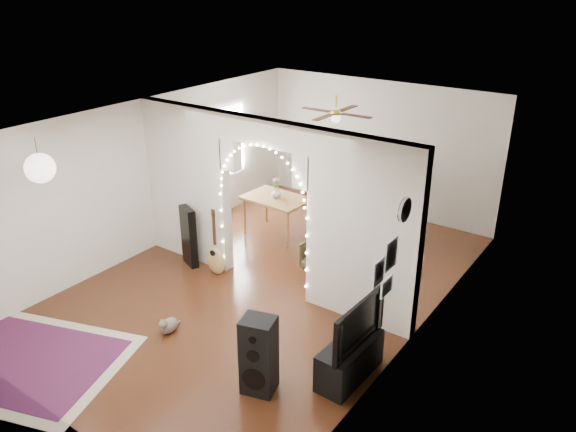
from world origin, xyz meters
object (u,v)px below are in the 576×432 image
Objects in this scene: media_console at (350,360)px; dining_table at (276,201)px; acoustic_guitar at (215,251)px; dining_chair_left at (341,228)px; dining_chair_right at (320,255)px; bookcase at (382,197)px; floor_speaker at (259,355)px.

media_console is 0.81× the size of dining_table.
acoustic_guitar is 2.59m from dining_chair_left.
dining_table is at bearing 156.49° from dining_chair_right.
acoustic_guitar is 0.60× the size of bookcase.
floor_speaker is at bearing -95.51° from bookcase.
dining_chair_right is (-1.00, 2.96, -0.25)m from floor_speaker.
dining_chair_left is at bearing 105.61° from dining_chair_right.
bookcase is 3.47× the size of dining_chair_left.
dining_table reaches higher than dining_chair_left.
acoustic_guitar is 3.24m from media_console.
dining_chair_right is (-1.77, 2.13, -0.01)m from media_console.
media_console is at bearing -48.26° from dining_chair_right.
dining_table is at bearing -166.46° from dining_chair_left.
floor_speaker is 2.10× the size of dining_chair_left.
acoustic_guitar is 0.80× the size of dining_table.
acoustic_guitar reaches higher than dining_table.
acoustic_guitar is at bearing -133.68° from bookcase.
floor_speaker reaches higher than media_console.
floor_speaker is at bearing -86.28° from dining_chair_left.
dining_table is 1.60m from dining_chair_right.
dining_table is (-0.09, 1.81, 0.25)m from acoustic_guitar.
dining_table reaches higher than media_console.
media_console reaches higher than dining_chair_right.
acoustic_guitar is 0.99× the size of media_console.
dining_table is 2.62× the size of dining_chair_left.
dining_table is 1.32m from dining_chair_left.
bookcase reaches higher than media_console.
dining_table is at bearing 89.94° from acoustic_guitar.
media_console is at bearing -83.02° from bookcase.
dining_chair_right is (1.31, 1.14, -0.19)m from acoustic_guitar.
floor_speaker is 0.99× the size of media_console.
dining_table is (-2.40, 3.62, 0.19)m from floor_speaker.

